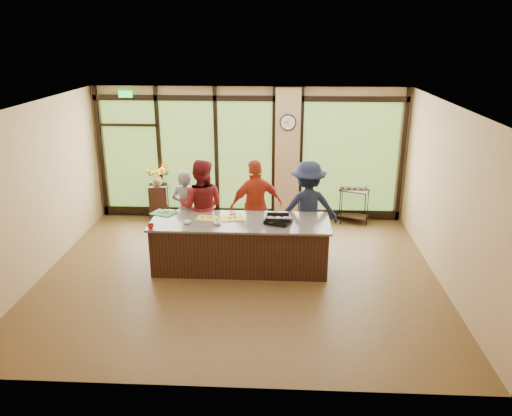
# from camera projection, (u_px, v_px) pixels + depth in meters

# --- Properties ---
(floor) EXTENTS (7.00, 7.00, 0.00)m
(floor) POSITION_uv_depth(u_px,v_px,m) (239.00, 275.00, 8.93)
(floor) COLOR brown
(floor) RESTS_ON ground
(ceiling) EXTENTS (7.00, 7.00, 0.00)m
(ceiling) POSITION_uv_depth(u_px,v_px,m) (237.00, 105.00, 7.93)
(ceiling) COLOR silver
(ceiling) RESTS_ON back_wall
(back_wall) EXTENTS (7.00, 0.00, 7.00)m
(back_wall) POSITION_uv_depth(u_px,v_px,m) (250.00, 154.00, 11.25)
(back_wall) COLOR tan
(back_wall) RESTS_ON floor
(left_wall) EXTENTS (0.00, 6.00, 6.00)m
(left_wall) POSITION_uv_depth(u_px,v_px,m) (36.00, 192.00, 8.60)
(left_wall) COLOR tan
(left_wall) RESTS_ON floor
(right_wall) EXTENTS (0.00, 6.00, 6.00)m
(right_wall) POSITION_uv_depth(u_px,v_px,m) (449.00, 198.00, 8.26)
(right_wall) COLOR tan
(right_wall) RESTS_ON floor
(window_wall) EXTENTS (6.90, 0.12, 3.00)m
(window_wall) POSITION_uv_depth(u_px,v_px,m) (257.00, 159.00, 11.24)
(window_wall) COLOR tan
(window_wall) RESTS_ON floor
(island_base) EXTENTS (3.10, 1.00, 0.88)m
(island_base) POSITION_uv_depth(u_px,v_px,m) (240.00, 245.00, 9.06)
(island_base) COLOR black
(island_base) RESTS_ON floor
(countertop) EXTENTS (3.20, 1.10, 0.04)m
(countertop) POSITION_uv_depth(u_px,v_px,m) (240.00, 222.00, 8.91)
(countertop) COLOR #6F645C
(countertop) RESTS_ON island_base
(wall_clock) EXTENTS (0.36, 0.04, 0.36)m
(wall_clock) POSITION_uv_depth(u_px,v_px,m) (288.00, 122.00, 10.84)
(wall_clock) COLOR black
(wall_clock) RESTS_ON window_wall
(cook_left) EXTENTS (0.65, 0.50, 1.60)m
(cook_left) POSITION_uv_depth(u_px,v_px,m) (186.00, 210.00, 9.82)
(cook_left) COLOR gray
(cook_left) RESTS_ON floor
(cook_midleft) EXTENTS (0.96, 0.78, 1.86)m
(cook_midleft) POSITION_uv_depth(u_px,v_px,m) (201.00, 206.00, 9.61)
(cook_midleft) COLOR maroon
(cook_midleft) RESTS_ON floor
(cook_midright) EXTENTS (1.16, 0.81, 1.83)m
(cook_midright) POSITION_uv_depth(u_px,v_px,m) (256.00, 206.00, 9.68)
(cook_midright) COLOR #A83119
(cook_midright) RESTS_ON floor
(cook_right) EXTENTS (1.26, 0.83, 1.84)m
(cook_right) POSITION_uv_depth(u_px,v_px,m) (308.00, 208.00, 9.55)
(cook_right) COLOR #181D35
(cook_right) RESTS_ON floor
(roasting_pan) EXTENTS (0.52, 0.47, 0.07)m
(roasting_pan) POSITION_uv_depth(u_px,v_px,m) (278.00, 221.00, 8.78)
(roasting_pan) COLOR black
(roasting_pan) RESTS_ON countertop
(mixing_bowl) EXTENTS (0.39, 0.39, 0.08)m
(mixing_bowl) POSITION_uv_depth(u_px,v_px,m) (274.00, 221.00, 8.79)
(mixing_bowl) COLOR silver
(mixing_bowl) RESTS_ON countertop
(cutting_board_left) EXTENTS (0.51, 0.45, 0.01)m
(cutting_board_left) POSITION_uv_depth(u_px,v_px,m) (164.00, 213.00, 9.27)
(cutting_board_left) COLOR #2C7B2E
(cutting_board_left) RESTS_ON countertop
(cutting_board_center) EXTENTS (0.41, 0.33, 0.01)m
(cutting_board_center) POSITION_uv_depth(u_px,v_px,m) (207.00, 218.00, 9.02)
(cutting_board_center) COLOR yellow
(cutting_board_center) RESTS_ON countertop
(cutting_board_right) EXTENTS (0.48, 0.41, 0.01)m
(cutting_board_right) POSITION_uv_depth(u_px,v_px,m) (232.00, 218.00, 9.01)
(cutting_board_right) COLOR yellow
(cutting_board_right) RESTS_ON countertop
(prep_bowl_near) EXTENTS (0.19, 0.19, 0.04)m
(prep_bowl_near) POSITION_uv_depth(u_px,v_px,m) (187.00, 222.00, 8.78)
(prep_bowl_near) COLOR white
(prep_bowl_near) RESTS_ON countertop
(prep_bowl_mid) EXTENTS (0.18, 0.18, 0.04)m
(prep_bowl_mid) POSITION_uv_depth(u_px,v_px,m) (217.00, 223.00, 8.73)
(prep_bowl_mid) COLOR white
(prep_bowl_mid) RESTS_ON countertop
(prep_bowl_far) EXTENTS (0.17, 0.17, 0.03)m
(prep_bowl_far) POSITION_uv_depth(u_px,v_px,m) (233.00, 213.00, 9.23)
(prep_bowl_far) COLOR white
(prep_bowl_far) RESTS_ON countertop
(red_ramekin) EXTENTS (0.14, 0.14, 0.09)m
(red_ramekin) POSITION_uv_depth(u_px,v_px,m) (151.00, 226.00, 8.53)
(red_ramekin) COLOR #A51310
(red_ramekin) RESTS_ON countertop
(flower_stand) EXTENTS (0.46, 0.46, 0.82)m
(flower_stand) POSITION_uv_depth(u_px,v_px,m) (159.00, 202.00, 11.48)
(flower_stand) COLOR black
(flower_stand) RESTS_ON floor
(flower_vase) EXTENTS (0.37, 0.37, 0.29)m
(flower_vase) POSITION_uv_depth(u_px,v_px,m) (157.00, 179.00, 11.30)
(flower_vase) COLOR olive
(flower_vase) RESTS_ON flower_stand
(bar_cart) EXTENTS (0.72, 0.58, 0.86)m
(bar_cart) POSITION_uv_depth(u_px,v_px,m) (354.00, 201.00, 11.23)
(bar_cart) COLOR black
(bar_cart) RESTS_ON floor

